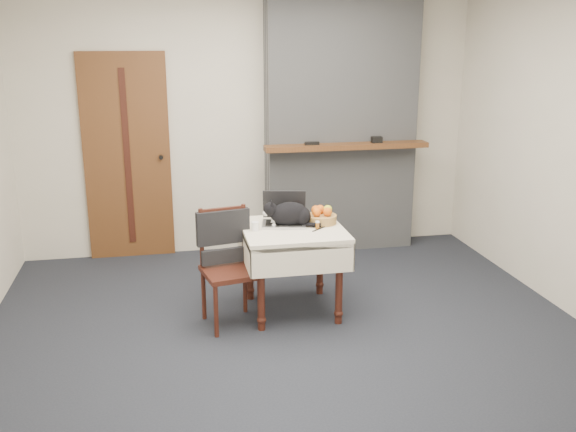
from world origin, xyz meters
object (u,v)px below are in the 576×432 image
laptop (284,216)px  chair (226,250)px  fruit_basket (321,216)px  pill_bottle (317,225)px  door (127,157)px  cat (290,214)px  cream_jar (255,226)px  side_table (293,241)px

laptop → chair: bearing=-147.3°
fruit_basket → pill_bottle: bearing=-114.4°
door → cat: door is taller
cream_jar → pill_bottle: (0.48, -0.07, 0.00)m
laptop → pill_bottle: laptop is taller
laptop → pill_bottle: bearing=-30.2°
side_table → chair: chair is taller
side_table → fruit_basket: (0.25, 0.08, 0.17)m
side_table → cream_jar: bearing=-177.0°
chair → laptop: bearing=9.5°
side_table → chair: size_ratio=0.87×
cat → cream_jar: 0.30m
door → cream_jar: door is taller
door → chair: (0.77, -1.69, -0.43)m
door → chair: door is taller
fruit_basket → chair: bearing=-169.8°
cat → chair: 0.58m
door → cat: 2.05m
cat → pill_bottle: size_ratio=6.84×
side_table → fruit_basket: fruit_basket is taller
cat → chair: bearing=-165.9°
side_table → door: bearing=128.6°
door → cream_jar: bearing=-58.6°
door → side_table: door is taller
laptop → fruit_basket: size_ratio=1.64×
door → side_table: bearing=-51.4°
cat → door: bearing=131.5°
door → chair: 1.91m
door → fruit_basket: door is taller
door → pill_bottle: door is taller
door → cream_jar: (1.00, -1.65, -0.27)m
pill_bottle → chair: bearing=178.5°
door → fruit_basket: size_ratio=8.34×
door → fruit_basket: 2.21m
cream_jar → fruit_basket: fruit_basket is taller
side_table → cream_jar: 0.33m
cream_jar → fruit_basket: bearing=9.7°
laptop → cat: bearing=-51.7°
side_table → pill_bottle: (0.18, -0.08, 0.15)m
side_table → cat: 0.21m
laptop → cat: 0.09m
pill_bottle → chair: chair is taller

